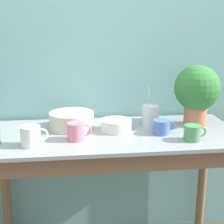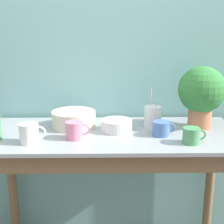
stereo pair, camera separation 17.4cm
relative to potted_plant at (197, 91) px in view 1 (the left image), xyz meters
The scene contains 10 objects.
wall_back 0.60m from the potted_plant, 152.00° to the left, with size 6.00×0.05×2.40m.
counter_table 0.66m from the potted_plant, 167.54° to the right, with size 1.46×0.62×0.88m.
potted_plant is the anchor object (origin of this frame).
bowl_wash_large 0.77m from the potted_plant, behind, with size 0.26×0.26×0.10m.
mug_green 0.34m from the potted_plant, 113.56° to the right, with size 0.12×0.09×0.08m.
mug_blue 0.34m from the potted_plant, 150.01° to the right, with size 0.13×0.09×0.08m.
mug_white 0.99m from the potted_plant, 165.15° to the right, with size 0.14×0.10×0.10m.
mug_pink 0.76m from the potted_plant, 165.24° to the right, with size 0.13×0.09×0.09m.
bowl_small_enamel_white 0.53m from the potted_plant, behind, with size 0.18×0.18×0.07m.
utensil_cup 0.32m from the potted_plant, behind, with size 0.10×0.10×0.24m.
Camera 1 is at (-0.20, -1.36, 1.44)m, focal length 50.00 mm.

